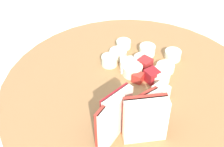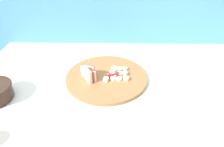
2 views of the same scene
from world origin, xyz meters
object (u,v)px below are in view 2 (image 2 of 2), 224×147
cutting_board (107,77)px  apple_dice_pile (113,75)px  apple_wedge_fan (89,74)px  banana_slice_rows (119,74)px

cutting_board → apple_dice_pile: size_ratio=4.18×
cutting_board → apple_wedge_fan: size_ratio=4.97×
apple_wedge_fan → banana_slice_rows: bearing=14.9°
apple_dice_pile → banana_slice_rows: bearing=25.0°
banana_slice_rows → apple_wedge_fan: bearing=-165.1°
apple_dice_pile → banana_slice_rows: size_ratio=0.82×
apple_wedge_fan → banana_slice_rows: size_ratio=0.69×
banana_slice_rows → cutting_board: bearing=-172.3°
cutting_board → apple_dice_pile: 0.03m
apple_dice_pile → apple_wedge_fan: bearing=-168.2°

